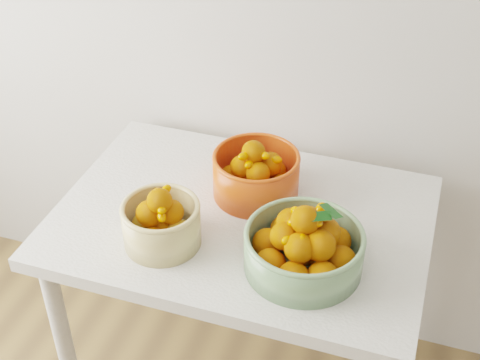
# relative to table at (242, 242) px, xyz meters

# --- Properties ---
(table) EXTENTS (1.00, 0.70, 0.75)m
(table) POSITION_rel_table_xyz_m (0.00, 0.00, 0.00)
(table) COLOR silver
(table) RESTS_ON ground
(bowl_cream) EXTENTS (0.26, 0.26, 0.17)m
(bowl_cream) POSITION_rel_table_xyz_m (-0.16, -0.17, 0.16)
(bowl_cream) COLOR #D4B97B
(bowl_cream) RESTS_ON table
(bowl_green) EXTENTS (0.37, 0.37, 0.19)m
(bowl_green) POSITION_rel_table_xyz_m (0.20, -0.14, 0.16)
(bowl_green) COLOR gray
(bowl_green) RESTS_ON table
(bowl_orange) EXTENTS (0.24, 0.24, 0.17)m
(bowl_orange) POSITION_rel_table_xyz_m (0.01, 0.10, 0.16)
(bowl_orange) COLOR #EA3E14
(bowl_orange) RESTS_ON table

